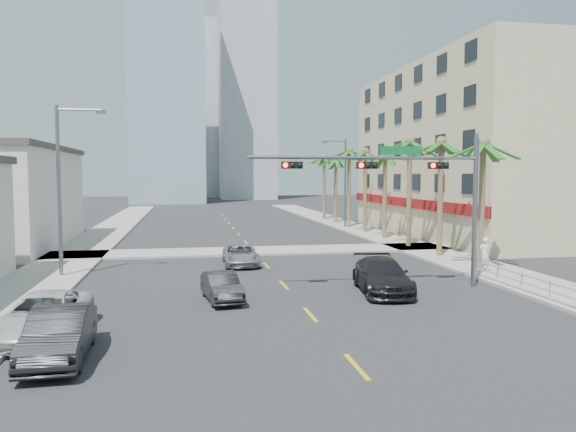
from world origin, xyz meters
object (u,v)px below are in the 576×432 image
object	(u,v)px
car_parked_far	(44,315)
car_lane_right	(382,276)
car_lane_center	(241,255)
traffic_signal_mast	(413,182)
car_parked_mid	(59,335)
pedestrian	(485,254)
car_lane_left	(222,287)

from	to	relation	value
car_parked_far	car_lane_right	xyz separation A→B (m)	(13.57, 4.79, 0.05)
car_lane_center	traffic_signal_mast	bearing A→B (deg)	-48.29
traffic_signal_mast	car_parked_mid	distance (m)	16.74
traffic_signal_mast	car_parked_far	xyz separation A→B (m)	(-15.18, -5.24, -4.34)
traffic_signal_mast	car_lane_center	distance (m)	12.01
car_parked_mid	car_lane_right	world-z (taller)	car_lane_right
pedestrian	car_parked_mid	bearing A→B (deg)	24.53
car_lane_center	car_parked_mid	bearing A→B (deg)	-111.97
car_parked_far	car_lane_right	bearing A→B (deg)	21.28
car_lane_left	pedestrian	world-z (taller)	pedestrian
car_lane_left	car_lane_center	bearing A→B (deg)	71.83
car_parked_mid	car_lane_center	size ratio (longest dim) A/B	1.04
car_parked_mid	car_lane_left	world-z (taller)	car_parked_mid
traffic_signal_mast	car_lane_center	xyz separation A→B (m)	(-7.28, 8.45, -4.45)
car_lane_left	pedestrian	xyz separation A→B (m)	(14.49, 3.90, 0.48)
car_lane_center	car_lane_right	distance (m)	10.56
pedestrian	car_lane_right	bearing A→B (deg)	21.75
car_parked_far	car_lane_center	bearing A→B (deg)	61.87
car_lane_right	pedestrian	world-z (taller)	pedestrian
car_parked_far	car_lane_left	world-z (taller)	car_parked_far
car_parked_mid	pedestrian	world-z (taller)	pedestrian
car_lane_left	car_parked_far	bearing A→B (deg)	-152.40
traffic_signal_mast	car_lane_right	xyz separation A→B (m)	(-1.62, -0.45, -4.29)
traffic_signal_mast	car_parked_far	bearing A→B (deg)	-160.96
car_lane_right	car_lane_center	bearing A→B (deg)	130.20
car_lane_center	pedestrian	xyz separation A→B (m)	(12.77, -5.43, 0.48)
traffic_signal_mast	car_parked_mid	size ratio (longest dim) A/B	2.42
car_parked_mid	pedestrian	size ratio (longest dim) A/B	2.44
traffic_signal_mast	car_parked_far	distance (m)	16.64
car_parked_far	car_lane_center	world-z (taller)	car_parked_far
traffic_signal_mast	pedestrian	distance (m)	7.42
traffic_signal_mast	car_parked_mid	world-z (taller)	traffic_signal_mast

